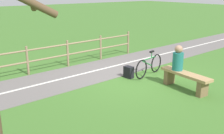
# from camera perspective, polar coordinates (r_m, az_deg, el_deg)

# --- Properties ---
(ground_plane) EXTENTS (80.00, 80.00, 0.00)m
(ground_plane) POSITION_cam_1_polar(r_m,az_deg,el_deg) (8.87, 4.76, -2.49)
(ground_plane) COLOR #3D6B28
(bench) EXTENTS (1.67, 0.45, 0.52)m
(bench) POSITION_cam_1_polar(r_m,az_deg,el_deg) (8.09, 15.39, -2.31)
(bench) COLOR #A88456
(bench) RESTS_ON ground_plane
(person_seated) EXTENTS (0.33, 0.33, 0.76)m
(person_seated) POSITION_cam_1_polar(r_m,az_deg,el_deg) (8.15, 13.94, 1.66)
(person_seated) COLOR #1E6B66
(person_seated) RESTS_ON bench
(bicycle) EXTENTS (0.43, 1.58, 0.83)m
(bicycle) POSITION_cam_1_polar(r_m,az_deg,el_deg) (9.16, 7.94, 0.30)
(bicycle) COLOR black
(bicycle) RESTS_ON ground_plane
(backpack) EXTENTS (0.32, 0.28, 0.39)m
(backpack) POSITION_cam_1_polar(r_m,az_deg,el_deg) (8.89, 3.61, -1.11)
(backpack) COLOR black
(backpack) RESTS_ON ground_plane
(fence_roadside) EXTENTS (0.70, 9.69, 1.00)m
(fence_roadside) POSITION_cam_1_polar(r_m,az_deg,el_deg) (9.54, -17.69, 1.85)
(fence_roadside) COLOR #847051
(fence_roadside) RESTS_ON ground_plane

